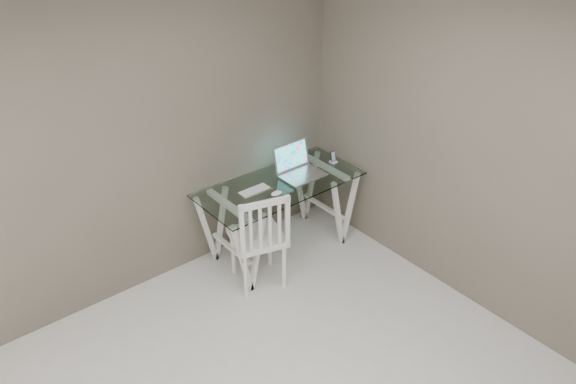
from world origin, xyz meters
name	(u,v)px	position (x,y,z in m)	size (l,w,h in m)	color
room	(315,237)	(-0.06, 0.02, 1.72)	(4.50, 4.52, 2.71)	beige
desk	(280,217)	(1.17, 1.85, 0.38)	(1.50, 0.70, 0.75)	silver
chair	(260,236)	(0.73, 1.56, 0.52)	(0.54, 0.54, 0.94)	white
laptop	(298,167)	(1.41, 1.89, 0.81)	(0.39, 0.33, 0.27)	silver
keyboard	(254,191)	(0.91, 1.89, 0.75)	(0.29, 0.13, 0.01)	silver
mouse	(276,193)	(1.02, 1.71, 0.76)	(0.11, 0.06, 0.03)	white
phone_dock	(333,159)	(1.82, 1.84, 0.78)	(0.06, 0.06, 0.11)	white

